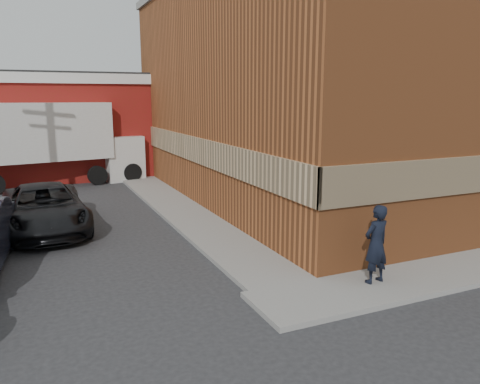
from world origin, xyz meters
name	(u,v)px	position (x,y,z in m)	size (l,w,h in m)	color
ground	(261,293)	(0.00, 0.00, 0.00)	(90.00, 90.00, 0.00)	#28282B
brick_building	(341,89)	(8.50, 9.00, 4.68)	(14.25, 18.25, 9.36)	#A15429
sidewalk_west	(174,205)	(0.60, 9.00, 0.06)	(1.80, 18.00, 0.12)	gray
man	(376,244)	(2.58, -0.75, 1.04)	(0.67, 0.44, 1.85)	black
suv_a	(45,208)	(-4.23, 7.45, 0.76)	(2.51, 5.44, 1.51)	black
box_truck	(58,138)	(-3.21, 16.11, 2.35)	(8.52, 3.57, 4.08)	silver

